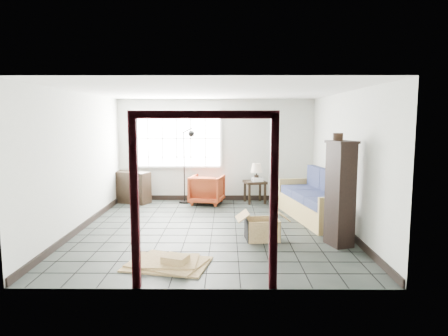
{
  "coord_description": "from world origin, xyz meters",
  "views": [
    {
      "loc": [
        0.28,
        -7.48,
        2.1
      ],
      "look_at": [
        0.22,
        0.3,
        1.14
      ],
      "focal_mm": 32.0,
      "sensor_mm": 36.0,
      "label": 1
    }
  ],
  "objects_px": {
    "futon_sofa": "(319,202)",
    "side_table": "(255,185)",
    "armchair": "(207,188)",
    "tall_shelf": "(340,193)"
  },
  "relations": [
    {
      "from": "side_table",
      "to": "tall_shelf",
      "type": "height_order",
      "value": "tall_shelf"
    },
    {
      "from": "armchair",
      "to": "tall_shelf",
      "type": "distance_m",
      "value": 4.07
    },
    {
      "from": "futon_sofa",
      "to": "armchair",
      "type": "relative_size",
      "value": 3.1
    },
    {
      "from": "futon_sofa",
      "to": "side_table",
      "type": "xyz_separation_m",
      "value": [
        -1.24,
        1.65,
        0.09
      ]
    },
    {
      "from": "armchair",
      "to": "tall_shelf",
      "type": "height_order",
      "value": "tall_shelf"
    },
    {
      "from": "armchair",
      "to": "side_table",
      "type": "height_order",
      "value": "armchair"
    },
    {
      "from": "armchair",
      "to": "futon_sofa",
      "type": "bearing_deg",
      "value": 160.5
    },
    {
      "from": "futon_sofa",
      "to": "armchair",
      "type": "xyz_separation_m",
      "value": [
        -2.44,
        1.53,
        0.02
      ]
    },
    {
      "from": "futon_sofa",
      "to": "side_table",
      "type": "height_order",
      "value": "futon_sofa"
    },
    {
      "from": "futon_sofa",
      "to": "tall_shelf",
      "type": "relative_size",
      "value": 1.4
    }
  ]
}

